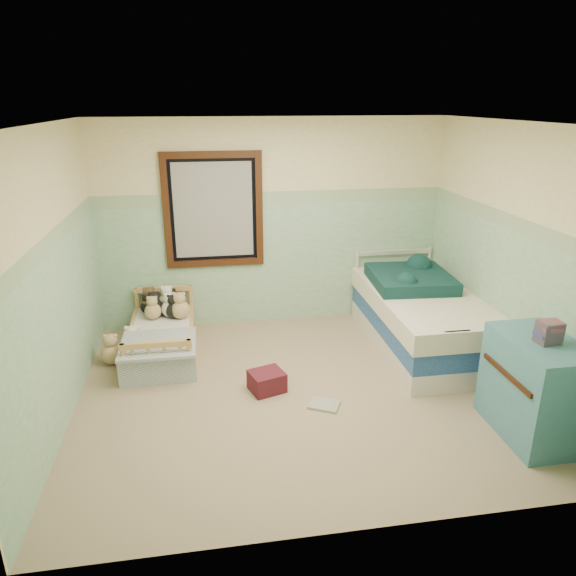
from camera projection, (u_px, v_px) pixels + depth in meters
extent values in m
cube|color=gray|center=(298.00, 392.00, 5.14)|extent=(4.20, 3.60, 0.02)
cube|color=silver|center=(300.00, 122.00, 4.28)|extent=(4.20, 3.60, 0.02)
cube|color=beige|center=(272.00, 224.00, 6.38)|extent=(4.20, 0.04, 2.50)
cube|color=beige|center=(355.00, 363.00, 3.04)|extent=(4.20, 0.04, 2.50)
cube|color=beige|center=(52.00, 281.00, 4.39)|extent=(0.04, 3.60, 2.50)
cube|color=beige|center=(515.00, 258.00, 5.03)|extent=(0.04, 3.60, 2.50)
cube|color=#76AC82|center=(273.00, 264.00, 6.54)|extent=(4.20, 0.01, 1.50)
cube|color=#4A8452|center=(272.00, 198.00, 6.26)|extent=(4.20, 0.01, 0.15)
cube|color=black|center=(213.00, 210.00, 6.17)|extent=(1.16, 0.06, 1.36)
cube|color=#AFAFAA|center=(213.00, 210.00, 6.18)|extent=(0.92, 0.01, 1.12)
cube|color=#A37D4A|center=(163.00, 345.00, 5.88)|extent=(0.70, 1.40, 0.18)
cube|color=silver|center=(161.00, 333.00, 5.82)|extent=(0.64, 1.34, 0.12)
cube|color=#6487C1|center=(158.00, 344.00, 5.40)|extent=(0.76, 0.70, 0.03)
sphere|color=brown|center=(150.00, 304.00, 6.21)|extent=(0.21, 0.21, 0.21)
sphere|color=silver|center=(167.00, 302.00, 6.24)|extent=(0.22, 0.22, 0.22)
sphere|color=tan|center=(153.00, 311.00, 6.02)|extent=(0.19, 0.19, 0.19)
sphere|color=black|center=(173.00, 310.00, 6.05)|extent=(0.19, 0.19, 0.19)
sphere|color=silver|center=(133.00, 346.00, 5.79)|extent=(0.25, 0.25, 0.25)
sphere|color=tan|center=(112.00, 354.00, 5.62)|extent=(0.23, 0.23, 0.23)
cube|color=silver|center=(420.00, 338.00, 6.00)|extent=(1.03, 2.05, 0.22)
cube|color=navy|center=(422.00, 320.00, 5.93)|extent=(1.03, 2.05, 0.22)
cube|color=#EAE3C6|center=(423.00, 302.00, 5.86)|extent=(1.07, 2.09, 0.22)
cube|color=#0B2B2F|center=(410.00, 279.00, 6.06)|extent=(0.93, 0.98, 0.14)
cube|color=teal|center=(535.00, 388.00, 4.36)|extent=(0.54, 0.86, 0.86)
cube|color=#482B28|center=(549.00, 332.00, 4.14)|extent=(0.19, 0.15, 0.18)
cube|color=maroon|center=(267.00, 381.00, 5.11)|extent=(0.38, 0.36, 0.20)
cube|color=#E5BA4C|center=(324.00, 405.00, 4.88)|extent=(0.34, 0.31, 0.02)
sphere|color=black|center=(155.00, 307.00, 6.11)|extent=(0.20, 0.20, 0.20)
sphere|color=black|center=(147.00, 307.00, 6.18)|extent=(0.16, 0.16, 0.16)
sphere|color=tan|center=(180.00, 307.00, 6.19)|extent=(0.16, 0.16, 0.16)
sphere|color=black|center=(171.00, 303.00, 6.26)|extent=(0.19, 0.19, 0.19)
sphere|color=silver|center=(170.00, 309.00, 6.08)|extent=(0.20, 0.20, 0.20)
sphere|color=tan|center=(180.00, 310.00, 6.03)|extent=(0.21, 0.21, 0.21)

